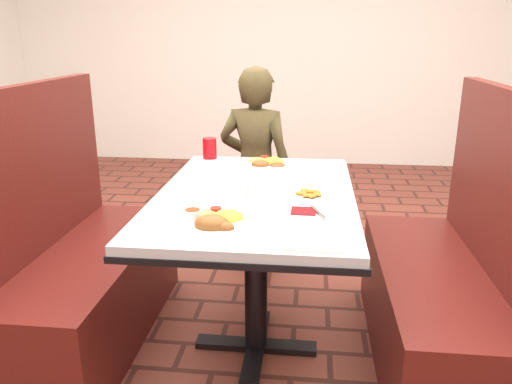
# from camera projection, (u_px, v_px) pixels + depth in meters

# --- Properties ---
(dining_table) EXTENTS (0.81, 1.21, 0.75)m
(dining_table) POSITION_uv_depth(u_px,v_px,m) (256.00, 214.00, 2.08)
(dining_table) COLOR #B9BCBE
(dining_table) RESTS_ON ground
(booth_bench_left) EXTENTS (0.47, 1.20, 1.17)m
(booth_bench_left) POSITION_uv_depth(u_px,v_px,m) (82.00, 274.00, 2.27)
(booth_bench_left) COLOR #5A1A14
(booth_bench_left) RESTS_ON ground
(booth_bench_right) EXTENTS (0.47, 1.20, 1.17)m
(booth_bench_right) POSITION_uv_depth(u_px,v_px,m) (444.00, 293.00, 2.10)
(booth_bench_right) COLOR #5A1A14
(booth_bench_right) RESTS_ON ground
(diner_person) EXTENTS (0.49, 0.37, 1.21)m
(diner_person) POSITION_uv_depth(u_px,v_px,m) (255.00, 170.00, 2.95)
(diner_person) COLOR brown
(diner_person) RESTS_ON ground
(near_dinner_plate) EXTENTS (0.27, 0.27, 0.08)m
(near_dinner_plate) POSITION_uv_depth(u_px,v_px,m) (216.00, 217.00, 1.69)
(near_dinner_plate) COLOR white
(near_dinner_plate) RESTS_ON dining_table
(far_dinner_plate) EXTENTS (0.26, 0.26, 0.07)m
(far_dinner_plate) POSITION_uv_depth(u_px,v_px,m) (267.00, 162.00, 2.45)
(far_dinner_plate) COLOR white
(far_dinner_plate) RESTS_ON dining_table
(plantain_plate) EXTENTS (0.16, 0.16, 0.02)m
(plantain_plate) POSITION_uv_depth(u_px,v_px,m) (310.00, 195.00, 1.98)
(plantain_plate) COLOR white
(plantain_plate) RESTS_ON dining_table
(maroon_napkin) EXTENTS (0.09, 0.09, 0.00)m
(maroon_napkin) POSITION_uv_depth(u_px,v_px,m) (303.00, 211.00, 1.83)
(maroon_napkin) COLOR #610E10
(maroon_napkin) RESTS_ON dining_table
(spoon_utensil) EXTENTS (0.06, 0.13, 0.00)m
(spoon_utensil) POSITION_uv_depth(u_px,v_px,m) (318.00, 212.00, 1.81)
(spoon_utensil) COLOR #BDBDC1
(spoon_utensil) RESTS_ON dining_table
(red_tumbler) EXTENTS (0.07, 0.07, 0.11)m
(red_tumbler) POSITION_uv_depth(u_px,v_px,m) (210.00, 148.00, 2.60)
(red_tumbler) COLOR red
(red_tumbler) RESTS_ON dining_table
(paper_napkin) EXTENTS (0.19, 0.14, 0.01)m
(paper_napkin) POSITION_uv_depth(u_px,v_px,m) (314.00, 242.00, 1.55)
(paper_napkin) COLOR white
(paper_napkin) RESTS_ON dining_table
(knife_utensil) EXTENTS (0.04, 0.17, 0.00)m
(knife_utensil) POSITION_uv_depth(u_px,v_px,m) (217.00, 220.00, 1.71)
(knife_utensil) COLOR silver
(knife_utensil) RESTS_ON dining_table
(fork_utensil) EXTENTS (0.06, 0.16, 0.00)m
(fork_utensil) POSITION_uv_depth(u_px,v_px,m) (222.00, 221.00, 1.70)
(fork_utensil) COLOR #BBBCC0
(fork_utensil) RESTS_ON dining_table
(lettuce_shreds) EXTENTS (0.28, 0.32, 0.00)m
(lettuce_shreds) POSITION_uv_depth(u_px,v_px,m) (267.00, 188.00, 2.11)
(lettuce_shreds) COLOR #97C24D
(lettuce_shreds) RESTS_ON dining_table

